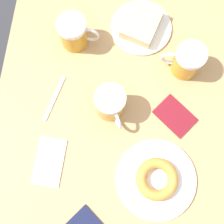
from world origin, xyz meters
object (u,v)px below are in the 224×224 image
Objects in this scene: plate_with_cake at (141,25)px; passport_near_edge at (175,116)px; plate_with_donut at (156,179)px; napkin_folded at (49,162)px; beer_mug_center at (187,61)px; fork at (54,98)px; beer_mug_right at (110,104)px; beer_mug_left at (74,33)px.

passport_near_edge is (0.14, -0.31, -0.02)m from plate_with_cake.
plate_with_cake reaches higher than plate_with_donut.
napkin_folded is at bearing 177.26° from plate_with_donut.
beer_mug_center is 0.18m from passport_near_edge.
plate_with_donut is at bearing -99.40° from beer_mug_center.
beer_mug_center is at bearing 84.11° from passport_near_edge.
passport_near_edge is at bearing 26.72° from napkin_folded.
napkin_folded and fork have the same top height.
plate_with_cake is 0.39m from fork.
beer_mug_right is at bearing 48.73° from napkin_folded.
napkin_folded is 0.95× the size of fork.
beer_mug_center reaches higher than plate_with_cake.
napkin_folded is 1.01× the size of passport_near_edge.
beer_mug_left and beer_mug_right have the same top height.
fork is at bearing -132.27° from plate_with_cake.
napkin_folded is at bearing -153.28° from passport_near_edge.
plate_with_donut is 0.28m from beer_mug_right.
plate_with_donut is 0.39m from beer_mug_center.
beer_mug_left is 0.39m from beer_mug_center.
passport_near_edge is (0.21, -0.00, -0.05)m from beer_mug_right.
plate_with_donut is at bearing -54.43° from beer_mug_left.
napkin_folded is (-0.25, -0.50, -0.02)m from plate_with_cake.
passport_near_edge is (0.05, 0.21, -0.01)m from plate_with_donut.
plate_with_cake is 0.24m from beer_mug_left.
beer_mug_center is 0.91× the size of passport_near_edge.
beer_mug_center is 0.46m from fork.
napkin_folded is 0.21m from fork.
beer_mug_center is at bearing 42.37° from napkin_folded.
fork is at bearing -100.72° from beer_mug_left.
plate_with_cake is at bearing 140.30° from beer_mug_center.
beer_mug_center reaches higher than fork.
plate_with_cake is 0.53m from plate_with_donut.
fork is at bearing 94.68° from napkin_folded.
plate_with_donut is 0.34m from napkin_folded.
plate_with_donut is at bearing -102.26° from passport_near_edge.
beer_mug_left is 0.43m from napkin_folded.
passport_near_edge reaches higher than napkin_folded.
beer_mug_center is (0.16, -0.13, 0.04)m from plate_with_cake.
napkin_folded is at bearing -116.25° from plate_with_cake.
plate_with_cake is 1.54× the size of beer_mug_left.
passport_near_edge is (-0.02, -0.18, -0.05)m from beer_mug_center.
beer_mug_left is at bearing 171.37° from beer_mug_center.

